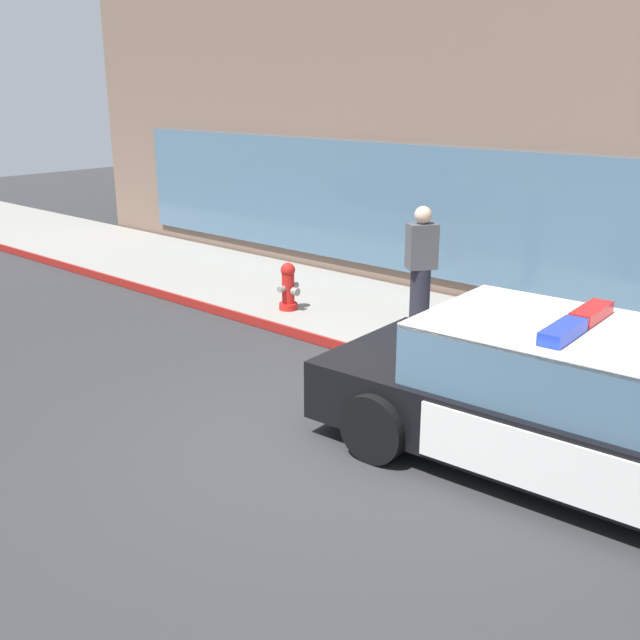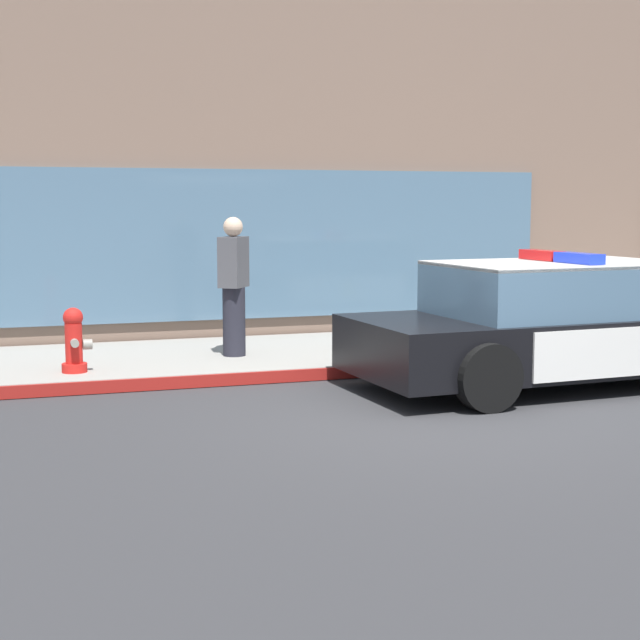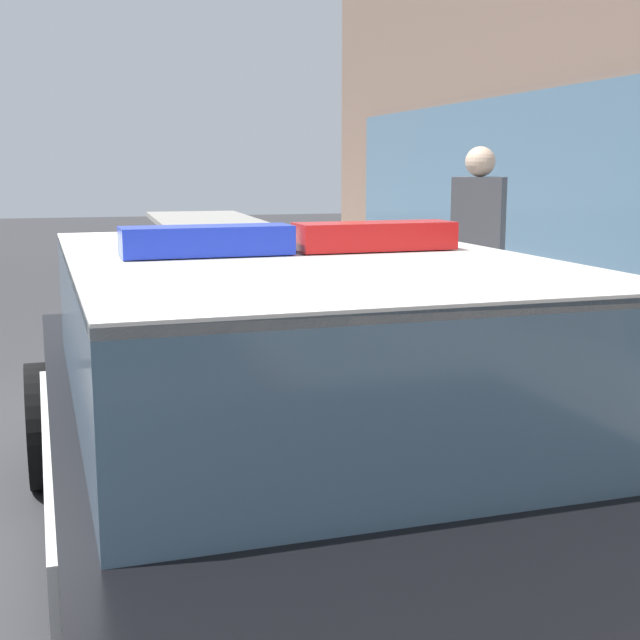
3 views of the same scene
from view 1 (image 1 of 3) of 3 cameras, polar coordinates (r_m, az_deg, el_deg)
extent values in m
plane|color=#303033|center=(7.50, 0.15, -9.60)|extent=(48.00, 48.00, 0.00)
cube|color=gray|center=(10.29, 13.80, -1.93)|extent=(48.00, 2.89, 0.15)
cube|color=maroon|center=(9.09, 9.42, -4.27)|extent=(28.80, 0.04, 0.14)
cube|color=slate|center=(12.54, 6.44, 8.44)|extent=(13.32, 0.08, 2.10)
cube|color=black|center=(7.17, 19.88, -7.62)|extent=(5.17, 2.17, 0.60)
cube|color=silver|center=(7.77, 7.59, -3.39)|extent=(1.52, 1.93, 0.05)
cube|color=silver|center=(8.05, 21.46, -5.02)|extent=(2.13, 0.15, 0.51)
cube|color=silver|center=(6.38, 16.12, -10.48)|extent=(2.13, 0.15, 0.51)
cube|color=yellow|center=(8.06, 21.50, -4.98)|extent=(0.22, 0.02, 0.26)
cube|color=slate|center=(7.01, 18.80, -3.02)|extent=(2.73, 1.85, 0.60)
cube|color=silver|center=(6.92, 19.04, -0.77)|extent=(2.73, 1.85, 0.04)
cube|color=red|center=(7.21, 20.03, 0.51)|extent=(0.24, 0.65, 0.11)
cube|color=blue|center=(6.59, 18.09, -0.85)|extent=(0.24, 0.65, 0.11)
cylinder|color=black|center=(8.62, 11.35, -3.75)|extent=(0.69, 0.26, 0.68)
cylinder|color=black|center=(7.11, 4.20, -8.20)|extent=(0.69, 0.26, 0.68)
cylinder|color=red|center=(11.34, -2.44, 1.07)|extent=(0.28, 0.28, 0.10)
cylinder|color=red|center=(11.27, -2.45, 2.41)|extent=(0.19, 0.19, 0.45)
sphere|color=red|center=(11.19, -2.47, 3.85)|extent=(0.22, 0.22, 0.22)
cylinder|color=gray|center=(11.17, -2.48, 4.23)|extent=(0.06, 0.06, 0.05)
cylinder|color=gray|center=(11.16, -2.97, 2.37)|extent=(0.09, 0.10, 0.09)
cylinder|color=gray|center=(11.36, -1.95, 2.66)|extent=(0.09, 0.10, 0.09)
cylinder|color=gray|center=(11.17, -1.90, 2.19)|extent=(0.10, 0.12, 0.12)
cylinder|color=#23232D|center=(10.49, 7.63, 1.68)|extent=(0.28, 0.28, 0.85)
cube|color=#4C4C51|center=(10.32, 7.80, 5.61)|extent=(0.45, 0.48, 0.62)
sphere|color=beige|center=(10.24, 7.90, 7.97)|extent=(0.24, 0.24, 0.24)
camera|label=2|loc=(9.02, -67.54, -2.48)|focal=54.27mm
camera|label=3|loc=(5.70, 48.10, -5.85)|focal=48.87mm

